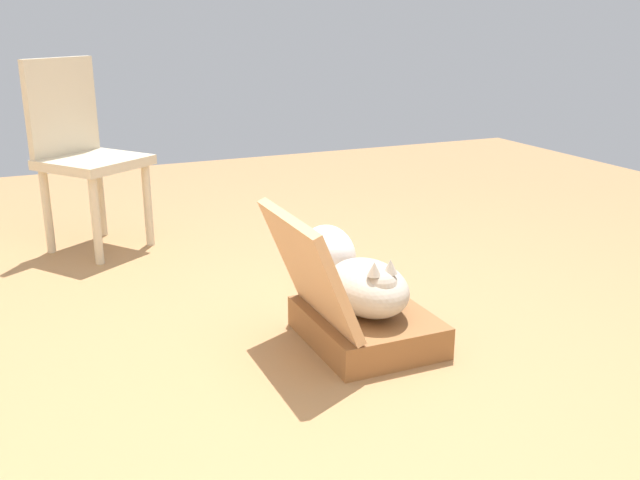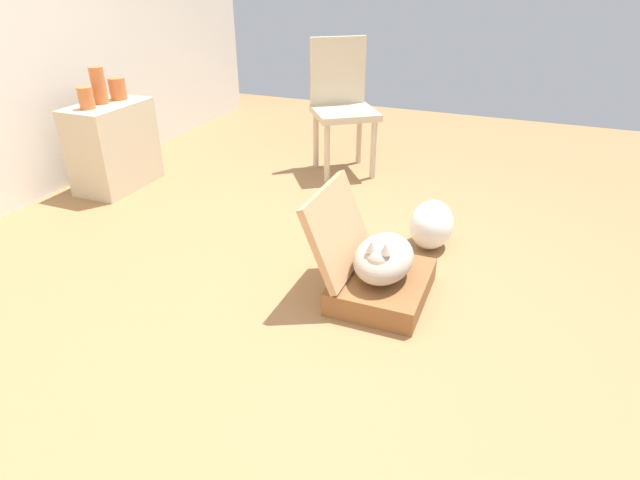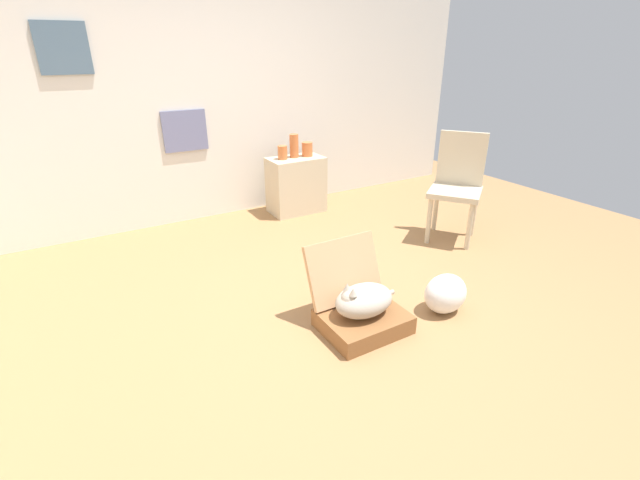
{
  "view_description": "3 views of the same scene",
  "coord_description": "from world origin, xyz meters",
  "views": [
    {
      "loc": [
        -2.1,
        0.79,
        1.19
      ],
      "look_at": [
        0.14,
        -0.19,
        0.42
      ],
      "focal_mm": 39.78,
      "sensor_mm": 36.0,
      "label": 1
    },
    {
      "loc": [
        -2.06,
        -0.91,
        1.49
      ],
      "look_at": [
        0.07,
        -0.05,
        0.27
      ],
      "focal_mm": 29.6,
      "sensor_mm": 36.0,
      "label": 2
    },
    {
      "loc": [
        -1.38,
        -2.29,
        1.71
      ],
      "look_at": [
        0.13,
        0.23,
        0.41
      ],
      "focal_mm": 24.62,
      "sensor_mm": 36.0,
      "label": 3
    }
  ],
  "objects": [
    {
      "name": "ground_plane",
      "position": [
        0.0,
        0.0,
        0.0
      ],
      "size": [
        7.68,
        7.68,
        0.0
      ],
      "primitive_type": "plane",
      "color": "#9E7247",
      "rests_on": "ground"
    },
    {
      "name": "vase_round",
      "position": [
        0.79,
        1.88,
        0.73
      ],
      "size": [
        0.1,
        0.1,
        0.25
      ],
      "primitive_type": "cylinder",
      "color": "#CC6B38",
      "rests_on": "side_table"
    },
    {
      "name": "cat",
      "position": [
        0.09,
        -0.37,
        0.22
      ],
      "size": [
        0.48,
        0.28,
        0.24
      ],
      "color": "#B2A899",
      "rests_on": "suitcase_base"
    },
    {
      "name": "suitcase_base",
      "position": [
        0.1,
        -0.37,
        0.06
      ],
      "size": [
        0.53,
        0.44,
        0.12
      ],
      "primitive_type": "cube",
      "color": "brown",
      "rests_on": "ground"
    },
    {
      "name": "side_table",
      "position": [
        0.79,
        1.85,
        0.3
      ],
      "size": [
        0.59,
        0.36,
        0.61
      ],
      "primitive_type": "cube",
      "color": "beige",
      "rests_on": "ground"
    },
    {
      "name": "vase_short",
      "position": [
        0.94,
        1.85,
        0.68
      ],
      "size": [
        0.12,
        0.12,
        0.15
      ],
      "primitive_type": "cylinder",
      "color": "#CC6B38",
      "rests_on": "side_table"
    },
    {
      "name": "suitcase_lid",
      "position": [
        0.1,
        -0.13,
        0.33
      ],
      "size": [
        0.53,
        0.2,
        0.42
      ],
      "primitive_type": "cube",
      "rotation": [
        1.18,
        0.0,
        0.0
      ],
      "color": "tan",
      "rests_on": "suitcase_base"
    },
    {
      "name": "plastic_bag_white",
      "position": [
        0.71,
        -0.49,
        0.14
      ],
      "size": [
        0.32,
        0.25,
        0.28
      ],
      "primitive_type": "ellipsoid",
      "color": "white",
      "rests_on": "ground"
    },
    {
      "name": "vase_tall",
      "position": [
        0.64,
        1.86,
        0.68
      ],
      "size": [
        0.1,
        0.1,
        0.14
      ],
      "primitive_type": "cylinder",
      "color": "#CC6B38",
      "rests_on": "side_table"
    },
    {
      "name": "chair",
      "position": [
        1.75,
        0.45,
        0.54
      ],
      "size": [
        0.63,
        0.63,
        0.99
      ],
      "rotation": [
        0.0,
        0.0,
        -0.95
      ],
      "color": "beige",
      "rests_on": "ground"
    }
  ]
}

